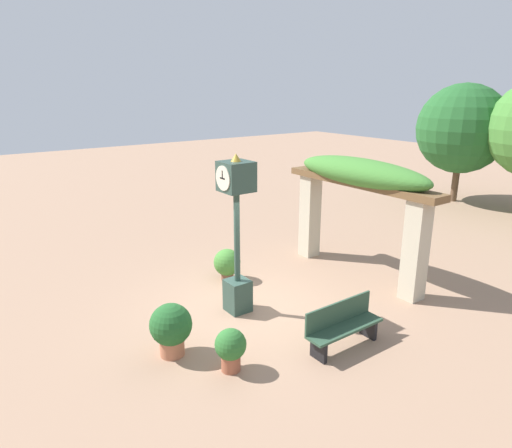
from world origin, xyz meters
The scene contains 7 objects.
ground_plane centered at (0.00, 0.00, 0.00)m, with size 60.00×60.00×0.00m, color #9E7A60.
pedestal_clock centered at (-0.09, -0.29, 1.95)m, with size 0.62×0.67×3.51m.
pergola centered at (0.00, 3.37, 2.38)m, with size 4.63×1.05×3.09m.
potted_plant_near_left centered at (-1.65, 0.43, 0.46)m, with size 0.69×0.69×0.83m.
potted_plant_near_right centered at (0.65, -2.24, 0.57)m, with size 0.79×0.79×1.02m.
potted_plant_far_left centered at (1.70, -1.62, 0.45)m, with size 0.56×0.56×0.79m.
park_bench centered at (2.30, 0.53, 0.44)m, with size 0.42×1.68×0.89m.
Camera 1 is at (7.60, -5.33, 4.81)m, focal length 32.00 mm.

